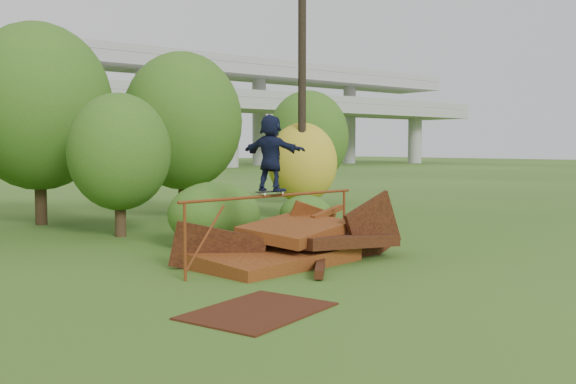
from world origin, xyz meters
TOP-DOWN VIEW (x-y plane):
  - ground at (0.00, 0.00)m, footprint 240.00×240.00m
  - scrap_pile at (-0.48, 2.15)m, footprint 5.63×3.45m
  - grind_rail at (-1.10, 2.11)m, footprint 5.02×0.62m
  - skateboard at (-1.19, 2.10)m, footprint 0.76×0.28m
  - skater at (-1.19, 2.10)m, footprint 0.97×1.61m
  - flat_plate at (-3.73, -0.92)m, footprint 2.63×2.20m
  - tree_1 at (-2.71, 12.79)m, footprint 4.80×4.80m
  - tree_2 at (-1.83, 8.48)m, footprint 2.94×2.94m
  - tree_3 at (2.06, 11.73)m, footprint 4.34×4.34m
  - tree_4 at (5.27, 8.78)m, footprint 2.51×2.51m
  - tree_5 at (9.25, 13.13)m, footprint 3.65×3.65m
  - shrub_left at (-0.74, 5.14)m, footprint 2.44×2.26m
  - shrub_right at (2.72, 5.57)m, footprint 1.64×1.50m
  - utility_pole at (4.81, 8.25)m, footprint 1.40×0.28m

SIDE VIEW (x-z plane):
  - ground at x=0.00m, z-range 0.00..0.00m
  - flat_plate at x=-3.73m, z-range 0.00..0.03m
  - scrap_pile at x=-0.48m, z-range -0.56..1.30m
  - shrub_right at x=2.72m, z-range 0.00..1.16m
  - shrub_left at x=-0.74m, z-range 0.00..1.69m
  - grind_rail at x=-1.10m, z-range 0.48..2.04m
  - skateboard at x=-1.19m, z-range 1.58..1.66m
  - tree_4 at x=5.27m, z-range 0.28..3.75m
  - tree_2 at x=-1.83m, z-range 0.37..4.51m
  - skater at x=-1.19m, z-range 1.63..3.29m
  - tree_5 at x=9.25m, z-range 0.46..5.59m
  - tree_3 at x=2.06m, z-range 0.51..6.54m
  - tree_1 at x=-2.71m, z-range 0.57..7.25m
  - utility_pole at x=4.81m, z-range 0.07..10.83m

